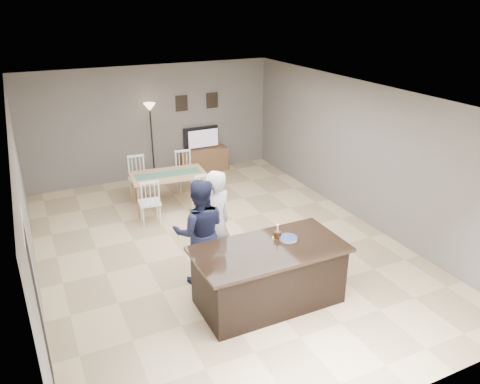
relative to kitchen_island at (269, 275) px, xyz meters
name	(u,v)px	position (x,y,z in m)	size (l,w,h in m)	color
floor	(220,247)	(0.00, 1.80, -0.45)	(8.00, 8.00, 0.00)	#D0B585
room_shell	(218,158)	(0.00, 1.80, 1.22)	(8.00, 8.00, 8.00)	slate
kitchen_island	(269,275)	(0.00, 0.00, 0.00)	(2.15, 1.10, 0.90)	black
tv_console	(204,160)	(1.20, 5.57, -0.15)	(1.20, 0.40, 0.60)	brown
television	(202,138)	(1.20, 5.64, 0.41)	(0.91, 0.12, 0.53)	black
tv_screen_glow	(203,138)	(1.20, 5.56, 0.42)	(0.78, 0.78, 0.00)	orange
picture_frames	(197,102)	(1.15, 5.78, 1.30)	(1.10, 0.02, 0.38)	black
doorway	(38,302)	(-2.99, -0.50, 0.80)	(0.00, 2.10, 2.65)	black
woman	(215,225)	(-0.40, 1.02, 0.43)	(0.65, 0.42, 1.77)	silver
man	(200,232)	(-0.68, 0.94, 0.40)	(0.83, 0.64, 1.70)	#1A1F3B
birthday_cake	(277,235)	(0.24, 0.20, 0.50)	(0.15, 0.15, 0.23)	#ECAA45
plate_stack	(288,238)	(0.36, 0.09, 0.47)	(0.26, 0.26, 0.04)	white
dining_table	(168,179)	(-0.25, 3.90, 0.14)	(1.61, 1.86, 0.94)	tan
floor_lamp	(151,121)	(-0.09, 5.59, 0.99)	(0.28, 0.28, 1.87)	black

